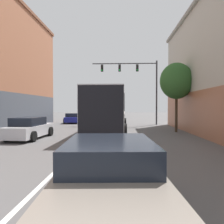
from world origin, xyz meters
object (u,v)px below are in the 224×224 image
Objects in this scene: hatchback_foreground at (110,179)px; parked_car_left_near at (73,118)px; traffic_signal_gantry at (136,78)px; parked_car_left_mid at (30,128)px; street_tree_near at (176,81)px; bus at (108,109)px.

hatchback_foreground reaches higher than parked_car_left_near.
parked_car_left_mid is at bearing -123.51° from traffic_signal_gantry.
parked_car_left_mid is (-5.74, 9.74, -0.01)m from hatchback_foreground.
traffic_signal_gantry is at bearing 110.17° from street_tree_near.
street_tree_near reaches higher than parked_car_left_near.
traffic_signal_gantry is (2.77, 8.11, 3.57)m from bus.
hatchback_foreground is 1.01× the size of parked_car_left_mid.
street_tree_near is (2.75, -7.49, -1.29)m from traffic_signal_gantry.
street_tree_near is at bearing -66.04° from parked_car_left_mid.
bus is 1.97× the size of street_tree_near.
parked_car_left_near is at bearing 166.23° from traffic_signal_gantry.
street_tree_near reaches higher than parked_car_left_mid.
traffic_signal_gantry is at bearing -18.06° from bus.
street_tree_near reaches higher than bus.
bus is at bearing -159.30° from parked_car_left_near.
traffic_signal_gantry is at bearing -30.94° from parked_car_left_mid.
parked_car_left_near is at bearing 138.45° from street_tree_near.
street_tree_near is at bearing -82.78° from bus.
street_tree_near is (4.68, 13.82, 3.47)m from hatchback_foreground.
hatchback_foreground is 1.11× the size of parked_car_left_near.
parked_car_left_near is at bearing 3.50° from parked_car_left_mid.
parked_car_left_mid is 14.68m from traffic_signal_gantry.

